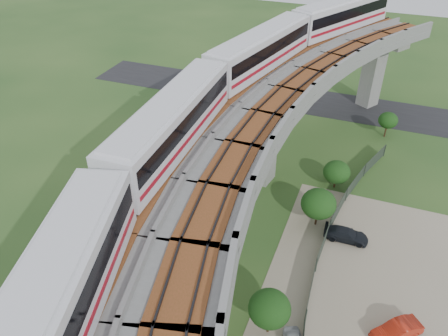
# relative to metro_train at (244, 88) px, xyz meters

# --- Properties ---
(ground) EXTENTS (160.00, 160.00, 0.00)m
(ground) POSITION_rel_metro_train_xyz_m (-0.54, -4.85, -12.31)
(ground) COLOR #264C1E
(ground) RESTS_ON ground
(dirt_lot) EXTENTS (18.00, 26.00, 0.04)m
(dirt_lot) POSITION_rel_metro_train_xyz_m (13.46, -6.85, -12.29)
(dirt_lot) COLOR gray
(dirt_lot) RESTS_ON ground
(asphalt_road) EXTENTS (60.00, 8.00, 0.03)m
(asphalt_road) POSITION_rel_metro_train_xyz_m (-0.54, 25.15, -12.29)
(asphalt_road) COLOR #232326
(asphalt_road) RESTS_ON ground
(viaduct) EXTENTS (19.58, 73.98, 11.40)m
(viaduct) POSITION_rel_metro_train_xyz_m (3.30, -4.85, -3.26)
(viaduct) COLOR #99968E
(viaduct) RESTS_ON ground
(metro_train) EXTENTS (12.94, 61.12, 3.64)m
(metro_train) POSITION_rel_metro_train_xyz_m (0.00, 0.00, 0.00)
(metro_train) COLOR silver
(metro_train) RESTS_ON ground
(fence) EXTENTS (3.87, 38.73, 1.50)m
(fence) POSITION_rel_metro_train_xyz_m (9.21, -4.85, -11.56)
(fence) COLOR #2D382D
(fence) RESTS_ON ground
(tree_0) EXTENTS (2.21, 2.21, 3.10)m
(tree_0) POSITION_rel_metro_train_xyz_m (11.46, 18.94, -10.15)
(tree_0) COLOR #382314
(tree_0) RESTS_ON ground
(tree_1) EXTENTS (2.62, 2.62, 2.93)m
(tree_1) POSITION_rel_metro_train_xyz_m (7.52, 6.83, -10.49)
(tree_1) COLOR #382314
(tree_1) RESTS_ON ground
(tree_2) EXTENTS (3.06, 3.06, 3.67)m
(tree_2) POSITION_rel_metro_train_xyz_m (6.86, 0.68, -9.94)
(tree_2) COLOR #382314
(tree_2) RESTS_ON ground
(tree_3) EXTENTS (2.85, 2.85, 3.65)m
(tree_3) POSITION_rel_metro_train_xyz_m (5.92, -11.34, -9.88)
(tree_3) COLOR #382314
(tree_3) RESTS_ON ground
(car_red) EXTENTS (3.50, 3.33, 1.18)m
(car_red) POSITION_rel_metro_train_xyz_m (14.12, -8.63, -11.68)
(car_red) COLOR #B32310
(car_red) RESTS_ON dirt_lot
(car_dark) EXTENTS (3.77, 1.67, 1.08)m
(car_dark) POSITION_rel_metro_train_xyz_m (9.62, -0.34, -11.73)
(car_dark) COLOR black
(car_dark) RESTS_ON dirt_lot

